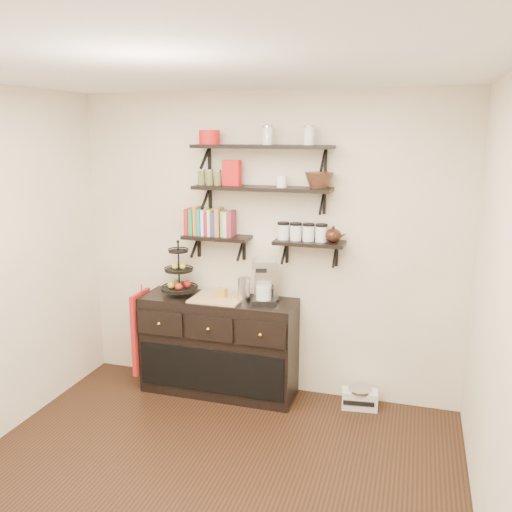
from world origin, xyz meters
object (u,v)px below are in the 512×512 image
at_px(sideboard, 219,345).
at_px(radio, 360,398).
at_px(fruit_stand, 180,277).
at_px(coffee_maker, 265,282).

xyz_separation_m(sideboard, radio, (1.28, 0.05, -0.36)).
relative_size(sideboard, radio, 4.37).
height_order(sideboard, radio, sideboard).
height_order(fruit_stand, radio, fruit_stand).
height_order(fruit_stand, coffee_maker, fruit_stand).
distance_m(sideboard, fruit_stand, 0.72).
distance_m(sideboard, radio, 1.33).
distance_m(sideboard, coffee_maker, 0.76).
bearing_deg(fruit_stand, coffee_maker, 1.63).
xyz_separation_m(sideboard, coffee_maker, (0.43, 0.03, 0.63)).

